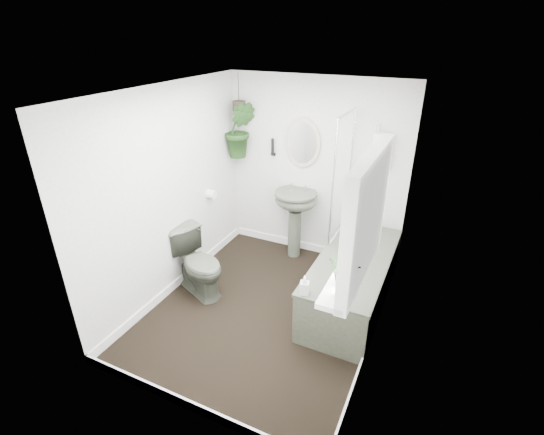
% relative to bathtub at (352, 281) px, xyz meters
% --- Properties ---
extents(floor, '(2.30, 2.80, 0.02)m').
position_rel_bathtub_xyz_m(floor, '(-0.80, -0.50, -0.30)').
color(floor, black).
rests_on(floor, ground).
extents(ceiling, '(2.30, 2.80, 0.02)m').
position_rel_bathtub_xyz_m(ceiling, '(-0.80, -0.50, 2.02)').
color(ceiling, white).
rests_on(ceiling, ground).
extents(wall_back, '(2.30, 0.02, 2.30)m').
position_rel_bathtub_xyz_m(wall_back, '(-0.80, 0.91, 0.86)').
color(wall_back, silver).
rests_on(wall_back, ground).
extents(wall_front, '(2.30, 0.02, 2.30)m').
position_rel_bathtub_xyz_m(wall_front, '(-0.80, -1.91, 0.86)').
color(wall_front, silver).
rests_on(wall_front, ground).
extents(wall_left, '(0.02, 2.80, 2.30)m').
position_rel_bathtub_xyz_m(wall_left, '(-1.96, -0.50, 0.86)').
color(wall_left, silver).
rests_on(wall_left, ground).
extents(wall_right, '(0.02, 2.80, 2.30)m').
position_rel_bathtub_xyz_m(wall_right, '(0.36, -0.50, 0.86)').
color(wall_right, silver).
rests_on(wall_right, ground).
extents(skirting, '(2.30, 2.80, 0.10)m').
position_rel_bathtub_xyz_m(skirting, '(-0.80, -0.50, -0.24)').
color(skirting, white).
rests_on(skirting, floor).
extents(bathtub, '(0.72, 1.72, 0.58)m').
position_rel_bathtub_xyz_m(bathtub, '(0.00, 0.00, 0.00)').
color(bathtub, '#42473A').
rests_on(bathtub, floor).
extents(bath_screen, '(0.04, 0.72, 1.40)m').
position_rel_bathtub_xyz_m(bath_screen, '(-0.33, 0.49, 0.99)').
color(bath_screen, silver).
rests_on(bath_screen, bathtub).
extents(shower_box, '(0.20, 0.10, 0.35)m').
position_rel_bathtub_xyz_m(shower_box, '(0.00, 0.84, 1.26)').
color(shower_box, white).
rests_on(shower_box, wall_back).
extents(oval_mirror, '(0.46, 0.03, 0.62)m').
position_rel_bathtub_xyz_m(oval_mirror, '(-0.96, 0.87, 1.21)').
color(oval_mirror, tan).
rests_on(oval_mirror, wall_back).
extents(wall_sconce, '(0.04, 0.04, 0.22)m').
position_rel_bathtub_xyz_m(wall_sconce, '(-1.36, 0.86, 1.11)').
color(wall_sconce, black).
rests_on(wall_sconce, wall_back).
extents(toilet_roll_holder, '(0.11, 0.11, 0.11)m').
position_rel_bathtub_xyz_m(toilet_roll_holder, '(-1.90, 0.20, 0.61)').
color(toilet_roll_holder, white).
rests_on(toilet_roll_holder, wall_left).
extents(window_recess, '(0.08, 1.00, 0.90)m').
position_rel_bathtub_xyz_m(window_recess, '(0.29, -1.20, 1.36)').
color(window_recess, white).
rests_on(window_recess, wall_right).
extents(window_sill, '(0.18, 1.00, 0.04)m').
position_rel_bathtub_xyz_m(window_sill, '(0.22, -1.20, 0.94)').
color(window_sill, white).
rests_on(window_sill, wall_right).
extents(window_blinds, '(0.01, 0.86, 0.76)m').
position_rel_bathtub_xyz_m(window_blinds, '(0.24, -1.20, 1.36)').
color(window_blinds, white).
rests_on(window_blinds, wall_right).
extents(toilet, '(0.83, 0.67, 0.74)m').
position_rel_bathtub_xyz_m(toilet, '(-1.65, -0.51, 0.08)').
color(toilet, '#42473A').
rests_on(toilet, floor).
extents(pedestal_sink, '(0.60, 0.53, 0.92)m').
position_rel_bathtub_xyz_m(pedestal_sink, '(-0.96, 0.69, 0.17)').
color(pedestal_sink, '#42473A').
rests_on(pedestal_sink, floor).
extents(sill_plant, '(0.26, 0.24, 0.25)m').
position_rel_bathtub_xyz_m(sill_plant, '(0.25, -1.44, 1.08)').
color(sill_plant, black).
rests_on(sill_plant, window_sill).
extents(hanging_plant, '(0.49, 0.44, 0.72)m').
position_rel_bathtub_xyz_m(hanging_plant, '(-1.77, 0.75, 1.31)').
color(hanging_plant, black).
rests_on(hanging_plant, ceiling).
extents(soap_bottle, '(0.10, 0.10, 0.18)m').
position_rel_bathtub_xyz_m(soap_bottle, '(-0.26, -0.79, 0.38)').
color(soap_bottle, black).
rests_on(soap_bottle, bathtub).
extents(hanging_pot, '(0.16, 0.16, 0.12)m').
position_rel_bathtub_xyz_m(hanging_pot, '(-1.77, 0.75, 1.61)').
color(hanging_pot, '#2C261B').
rests_on(hanging_pot, ceiling).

